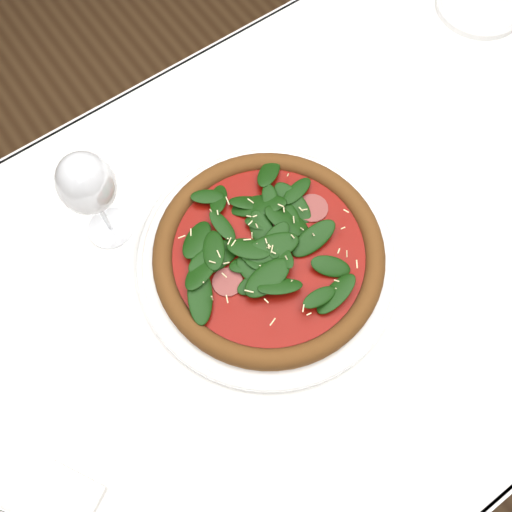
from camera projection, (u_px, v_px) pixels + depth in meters
ground at (282, 363)px, 1.52m from camera, size 6.00×6.00×0.00m
dining_table at (299, 279)px, 0.92m from camera, size 1.21×0.81×0.75m
plate at (268, 259)px, 0.81m from camera, size 0.38×0.38×0.02m
pizza at (269, 253)px, 0.79m from camera, size 0.41×0.41×0.04m
wine_glass at (87, 185)px, 0.72m from camera, size 0.08×0.08×0.18m
saucer_far at (480, 4)px, 1.00m from camera, size 0.15×0.15×0.01m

